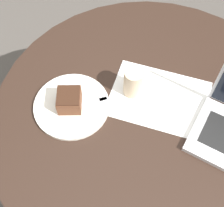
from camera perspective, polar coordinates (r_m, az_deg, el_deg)
The scene contains 7 objects.
ground_plane at distance 1.71m, azimuth 4.71°, elevation -13.39°, with size 12.00×12.00×0.00m, color #4C4742.
dining_table at distance 1.19m, azimuth 6.63°, elevation -5.22°, with size 1.09×1.09×0.71m.
paper_document at distance 1.09m, azimuth 8.59°, elevation 0.96°, with size 0.39×0.33×0.00m.
plate at distance 1.06m, azimuth -7.39°, elevation -0.37°, with size 0.26×0.26×0.01m.
cake_slice at distance 1.03m, azimuth -7.81°, elevation 0.62°, with size 0.11×0.11×0.06m.
fork at distance 1.05m, azimuth -4.36°, elevation 0.03°, with size 0.12×0.15×0.00m.
coffee_glass at distance 1.05m, azimuth 3.96°, elevation 3.89°, with size 0.07×0.07×0.11m.
Camera 1 is at (0.18, -0.50, 1.63)m, focal length 50.00 mm.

